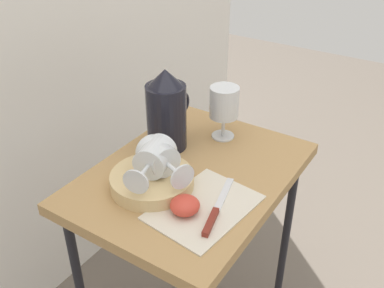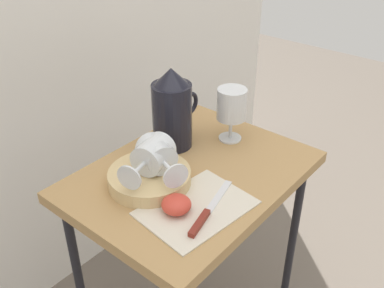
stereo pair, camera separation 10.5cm
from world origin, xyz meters
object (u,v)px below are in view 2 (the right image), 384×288
(table, at_px, (192,194))
(knife, at_px, (206,214))
(pitcher, at_px, (172,115))
(wine_glass_upright, at_px, (232,107))
(apple_half_left, at_px, (176,205))
(basket_tray, at_px, (150,178))
(wine_glass_tipped_near, at_px, (153,155))
(wine_glass_tipped_far, at_px, (157,155))

(table, bearing_deg, knife, -130.78)
(pitcher, relative_size, wine_glass_upright, 1.47)
(wine_glass_upright, distance_m, knife, 0.35)
(table, relative_size, pitcher, 3.11)
(pitcher, bearing_deg, table, -118.46)
(pitcher, height_order, knife, pitcher)
(apple_half_left, bearing_deg, pitcher, 43.28)
(table, relative_size, basket_tray, 3.51)
(wine_glass_tipped_near, relative_size, wine_glass_tipped_far, 1.01)
(table, xyz_separation_m, pitcher, (0.07, 0.12, 0.16))
(pitcher, bearing_deg, basket_tray, -155.48)
(wine_glass_upright, xyz_separation_m, knife, (-0.31, -0.15, -0.09))
(basket_tray, xyz_separation_m, apple_half_left, (-0.04, -0.12, 0.00))
(apple_half_left, bearing_deg, wine_glass_upright, 15.76)
(knife, bearing_deg, wine_glass_tipped_far, 78.44)
(wine_glass_tipped_far, bearing_deg, wine_glass_tipped_near, 148.91)
(wine_glass_tipped_near, relative_size, knife, 0.77)
(basket_tray, distance_m, wine_glass_tipped_near, 0.06)
(wine_glass_tipped_far, height_order, knife, wine_glass_tipped_far)
(apple_half_left, bearing_deg, knife, -65.46)
(table, height_order, apple_half_left, apple_half_left)
(wine_glass_tipped_near, bearing_deg, apple_half_left, -113.83)
(wine_glass_upright, distance_m, apple_half_left, 0.36)
(wine_glass_tipped_near, distance_m, knife, 0.19)
(apple_half_left, height_order, knife, apple_half_left)
(wine_glass_upright, distance_m, wine_glass_tipped_far, 0.27)
(table, distance_m, knife, 0.19)
(wine_glass_upright, height_order, wine_glass_tipped_far, wine_glass_upright)
(wine_glass_upright, relative_size, wine_glass_tipped_near, 0.94)
(knife, bearing_deg, table, 49.22)
(wine_glass_tipped_near, height_order, wine_glass_tipped_far, wine_glass_tipped_near)
(wine_glass_upright, height_order, apple_half_left, wine_glass_upright)
(pitcher, bearing_deg, wine_glass_tipped_near, -153.78)
(wine_glass_upright, xyz_separation_m, apple_half_left, (-0.33, -0.09, -0.08))
(basket_tray, height_order, wine_glass_upright, wine_glass_upright)
(basket_tray, bearing_deg, apple_half_left, -107.72)
(table, bearing_deg, wine_glass_upright, 5.90)
(wine_glass_upright, relative_size, apple_half_left, 2.30)
(wine_glass_upright, xyz_separation_m, wine_glass_tipped_far, (-0.27, 0.02, -0.03))
(basket_tray, bearing_deg, pitcher, 24.52)
(wine_glass_tipped_near, bearing_deg, table, -26.97)
(knife, bearing_deg, apple_half_left, 114.54)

